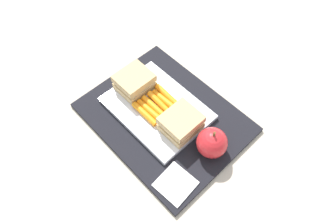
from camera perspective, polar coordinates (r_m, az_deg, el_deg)
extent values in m
plane|color=#B7AD99|center=(0.72, -0.69, -1.19)|extent=(2.40, 2.40, 0.00)
cube|color=black|center=(0.72, -0.69, -0.98)|extent=(0.36, 0.28, 0.01)
cube|color=white|center=(0.72, -2.07, 0.71)|extent=(0.23, 0.17, 0.01)
cube|color=tan|center=(0.74, -6.19, 4.98)|extent=(0.07, 0.08, 0.02)
cube|color=beige|center=(0.73, -6.28, 5.60)|extent=(0.07, 0.07, 0.01)
cube|color=tan|center=(0.72, -6.38, 6.24)|extent=(0.07, 0.08, 0.02)
cube|color=tan|center=(0.68, 2.37, -2.60)|extent=(0.07, 0.08, 0.02)
cube|color=beige|center=(0.66, 2.41, -2.04)|extent=(0.07, 0.07, 0.01)
cube|color=tan|center=(0.65, 2.45, -1.46)|extent=(0.07, 0.08, 0.02)
cylinder|color=orange|center=(0.70, -4.37, -0.35)|extent=(0.08, 0.01, 0.02)
cylinder|color=orange|center=(0.70, -3.53, 0.33)|extent=(0.08, 0.01, 0.02)
cylinder|color=orange|center=(0.70, -2.59, 0.91)|extent=(0.08, 0.01, 0.02)
cylinder|color=orange|center=(0.71, -1.57, 1.64)|extent=(0.08, 0.01, 0.02)
cylinder|color=orange|center=(0.71, -0.68, 2.21)|extent=(0.08, 0.01, 0.02)
cylinder|color=orange|center=(0.72, -0.09, 3.02)|extent=(0.08, 0.01, 0.02)
sphere|color=red|center=(0.65, 8.19, -5.69)|extent=(0.07, 0.07, 0.07)
cylinder|color=brown|center=(0.61, 8.62, -4.08)|extent=(0.01, 0.00, 0.01)
cube|color=white|center=(0.64, 1.42, -13.23)|extent=(0.08, 0.08, 0.00)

